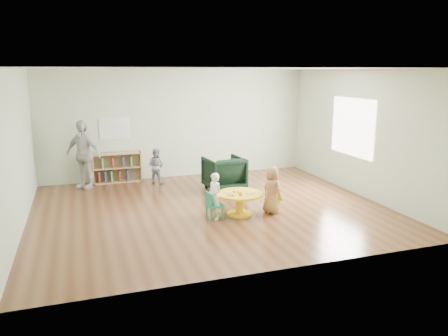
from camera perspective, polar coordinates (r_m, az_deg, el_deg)
name	(u,v)px	position (r m, az deg, el deg)	size (l,w,h in m)	color
room	(210,116)	(8.59, -1.80, 6.80)	(7.10, 7.00, 2.80)	#532F1A
activity_table	(240,200)	(8.50, 2.06, -4.16)	(0.89, 0.89, 0.49)	yellow
kid_chair_left	(213,205)	(8.26, -1.50, -4.80)	(0.32, 0.32, 0.54)	#178262
kid_chair_right	(274,199)	(8.77, 6.55, -4.00)	(0.31, 0.31, 0.50)	yellow
bookshelf	(117,168)	(11.33, -13.86, 0.03)	(1.20, 0.30, 0.75)	#A5845B
alphabet_poster	(115,128)	(11.29, -14.11, 5.05)	(0.74, 0.01, 0.54)	white
armchair	(224,173)	(10.28, 0.02, -0.69)	(0.84, 0.87, 0.79)	black
child_left	(214,196)	(8.23, -1.25, -3.72)	(0.33, 0.21, 0.89)	white
child_right	(272,190)	(8.61, 6.27, -2.89)	(0.46, 0.30, 0.94)	#FFAE1C
toddler	(156,166)	(10.94, -8.87, 0.26)	(0.44, 0.34, 0.90)	#1A2742
adult_caretaker	(83,154)	(10.86, -17.90, 1.70)	(0.96, 0.40, 1.64)	silver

